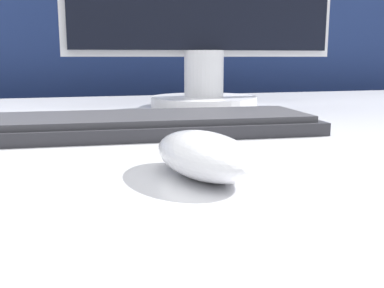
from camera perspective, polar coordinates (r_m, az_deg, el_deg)
The scene contains 3 objects.
partition_panel at distance 1.30m, azimuth -11.22°, elevation -1.93°, with size 5.00×0.03×1.17m.
computer_mouse_near at distance 0.36m, azimuth 1.55°, elevation -1.37°, with size 0.08×0.13×0.04m.
keyboard at distance 0.58m, azimuth -5.41°, elevation 2.55°, with size 0.44×0.16×0.02m.
Camera 1 is at (-0.08, -0.57, 0.87)m, focal length 42.00 mm.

